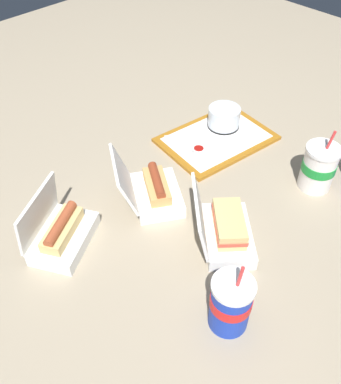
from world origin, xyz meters
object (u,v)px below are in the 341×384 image
object	(u,v)px
food_tray	(217,139)
clamshell_sandwich_left	(225,229)
soda_cup_left	(231,303)
plastic_fork	(180,136)
cake_container	(224,118)
clamshell_hotdog_right	(61,233)
ketchup_cup	(199,151)
soda_cup_back	(319,167)
clamshell_hotdog_front	(153,191)

from	to	relation	value
food_tray	clamshell_sandwich_left	distance (m)	0.45
soda_cup_left	plastic_fork	bearing A→B (deg)	53.51
plastic_fork	clamshell_sandwich_left	world-z (taller)	clamshell_sandwich_left
cake_container	clamshell_hotdog_right	xyz separation A→B (m)	(-0.71, -0.04, -0.01)
food_tray	ketchup_cup	size ratio (longest dim) A/B	10.08
soda_cup_left	soda_cup_back	distance (m)	0.55
ketchup_cup	soda_cup_back	bearing A→B (deg)	-65.91
cake_container	plastic_fork	world-z (taller)	cake_container
ketchup_cup	clamshell_hotdog_front	xyz separation A→B (m)	(-0.24, -0.04, 0.01)
cake_container	soda_cup_back	xyz separation A→B (m)	(-0.03, -0.39, 0.03)
cake_container	soda_cup_left	xyz separation A→B (m)	(-0.57, -0.50, 0.03)
plastic_fork	soda_cup_back	size ratio (longest dim) A/B	0.54
clamshell_hotdog_front	clamshell_sandwich_left	bearing A→B (deg)	-82.32
cake_container	plastic_fork	distance (m)	0.17
cake_container	soda_cup_left	world-z (taller)	soda_cup_left
food_tray	plastic_fork	world-z (taller)	plastic_fork
plastic_fork	clamshell_hotdog_front	size ratio (longest dim) A/B	0.43
clamshell_sandwich_left	soda_cup_back	distance (m)	0.37
cake_container	soda_cup_left	bearing A→B (deg)	-138.79
cake_container	ketchup_cup	world-z (taller)	cake_container
food_tray	plastic_fork	xyz separation A→B (m)	(-0.09, 0.09, 0.01)
clamshell_hotdog_front	cake_container	bearing A→B (deg)	11.93
plastic_fork	clamshell_hotdog_right	size ratio (longest dim) A/B	0.47
ketchup_cup	clamshell_hotdog_right	xyz separation A→B (m)	(-0.53, 0.01, 0.01)
soda_cup_left	soda_cup_back	xyz separation A→B (m)	(0.54, 0.11, -0.00)
ketchup_cup	soda_cup_left	bearing A→B (deg)	-130.74
clamshell_sandwich_left	soda_cup_back	xyz separation A→B (m)	(0.36, -0.05, 0.03)
soda_cup_left	soda_cup_back	size ratio (longest dim) A/B	1.02
plastic_fork	clamshell_hotdog_front	world-z (taller)	clamshell_hotdog_front
clamshell_sandwich_left	soda_cup_left	distance (m)	0.25
cake_container	soda_cup_back	size ratio (longest dim) A/B	0.56
clamshell_sandwich_left	soda_cup_left	world-z (taller)	soda_cup_left
plastic_fork	clamshell_hotdog_front	distance (m)	0.31
clamshell_hotdog_right	clamshell_sandwich_left	xyz separation A→B (m)	(0.32, -0.30, 0.00)
clamshell_hotdog_right	clamshell_sandwich_left	world-z (taller)	clamshell_hotdog_right
ketchup_cup	soda_cup_back	size ratio (longest dim) A/B	0.19
food_tray	cake_container	distance (m)	0.08
plastic_fork	soda_cup_left	xyz separation A→B (m)	(-0.42, -0.56, 0.06)
food_tray	soda_cup_back	world-z (taller)	soda_cup_back
food_tray	clamshell_hotdog_right	distance (m)	0.64
food_tray	plastic_fork	bearing A→B (deg)	132.78
cake_container	soda_cup_left	size ratio (longest dim) A/B	0.55
ketchup_cup	clamshell_sandwich_left	distance (m)	0.36
clamshell_hotdog_right	clamshell_hotdog_front	size ratio (longest dim) A/B	0.93
clamshell_hotdog_front	soda_cup_left	xyz separation A→B (m)	(-0.15, -0.41, 0.04)
food_tray	soda_cup_left	bearing A→B (deg)	-136.86
food_tray	ketchup_cup	distance (m)	0.12
clamshell_hotdog_front	soda_cup_back	world-z (taller)	soda_cup_back
clamshell_hotdog_front	soda_cup_left	size ratio (longest dim) A/B	1.21
clamshell_sandwich_left	ketchup_cup	bearing A→B (deg)	53.96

